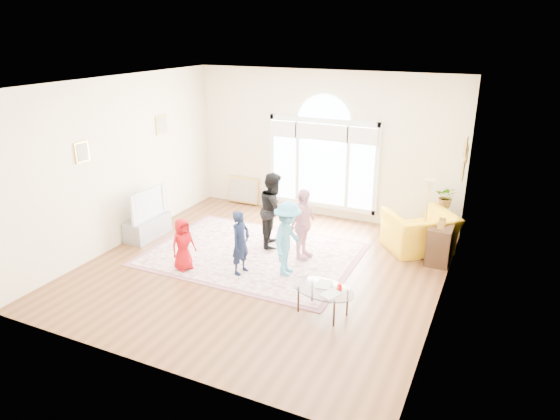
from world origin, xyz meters
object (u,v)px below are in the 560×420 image
at_px(tv_console, 147,227).
at_px(television, 145,203).
at_px(coffee_table, 323,290).
at_px(armchair, 420,232).
at_px(area_rug, 252,254).

distance_m(tv_console, television, 0.51).
bearing_deg(tv_console, coffee_table, -16.15).
height_order(television, coffee_table, television).
relative_size(television, armchair, 0.89).
xyz_separation_m(area_rug, television, (-2.32, -0.14, 0.71)).
bearing_deg(area_rug, coffee_table, -35.61).
bearing_deg(armchair, coffee_table, 33.78).
bearing_deg(coffee_table, television, 177.41).
xyz_separation_m(coffee_table, armchair, (0.87, 2.87, -0.02)).
relative_size(area_rug, coffee_table, 3.25).
bearing_deg(armchair, tv_console, -21.54).
height_order(area_rug, tv_console, tv_console).
xyz_separation_m(tv_console, armchair, (5.11, 1.64, 0.17)).
height_order(tv_console, television, television).
relative_size(coffee_table, armchair, 0.94).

